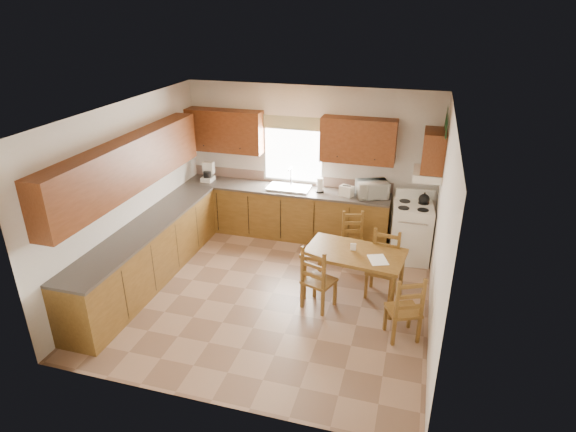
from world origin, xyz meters
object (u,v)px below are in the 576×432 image
(stove, at_px, (411,233))
(chair_far_left, at_px, (353,239))
(microwave, at_px, (372,189))
(chair_near_left, at_px, (319,277))
(chair_far_right, at_px, (382,266))
(chair_near_right, at_px, (404,306))
(dining_table, at_px, (353,274))

(stove, xyz_separation_m, chair_far_left, (-0.89, -0.43, -0.04))
(microwave, height_order, chair_far_left, microwave)
(stove, xyz_separation_m, chair_near_left, (-1.15, -1.80, 0.01))
(chair_far_left, xyz_separation_m, chair_far_right, (0.55, -0.84, 0.05))
(stove, distance_m, chair_far_left, 0.99)
(chair_near_left, xyz_separation_m, chair_near_right, (1.18, -0.37, -0.02))
(chair_near_left, height_order, chair_far_left, chair_near_left)
(dining_table, bearing_deg, chair_far_right, 28.42)
(chair_near_right, bearing_deg, stove, -113.87)
(chair_near_left, xyz_separation_m, chair_far_right, (0.82, 0.53, 0.01))
(microwave, relative_size, dining_table, 0.35)
(chair_near_right, bearing_deg, chair_far_right, -92.49)
(chair_near_left, bearing_deg, chair_far_right, -126.94)
(microwave, relative_size, chair_near_right, 0.52)
(dining_table, bearing_deg, stove, 70.02)
(stove, relative_size, chair_near_left, 0.98)
(stove, distance_m, chair_near_left, 2.14)
(chair_near_right, bearing_deg, dining_table, -69.26)
(microwave, bearing_deg, chair_near_right, -95.07)
(stove, distance_m, chair_far_right, 1.31)
(microwave, relative_size, chair_far_right, 0.49)
(microwave, bearing_deg, stove, -43.98)
(microwave, relative_size, chair_near_left, 0.50)
(microwave, distance_m, chair_far_right, 1.70)
(stove, bearing_deg, chair_far_right, -110.12)
(microwave, xyz_separation_m, chair_far_left, (-0.18, -0.72, -0.63))
(chair_near_left, bearing_deg, dining_table, -118.36)
(chair_near_right, xyz_separation_m, chair_far_left, (-0.92, 1.73, -0.03))
(chair_near_right, distance_m, chair_far_right, 0.97)
(stove, relative_size, dining_table, 0.68)
(dining_table, xyz_separation_m, chair_near_left, (-0.43, -0.38, 0.11))
(chair_near_left, bearing_deg, chair_far_left, -80.79)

